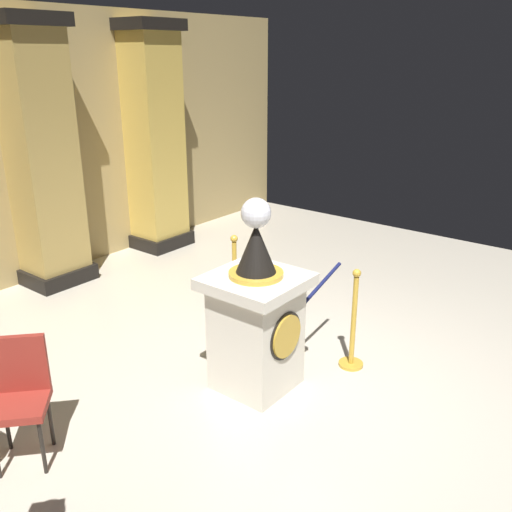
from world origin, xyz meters
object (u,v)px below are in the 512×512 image
(pedestal_clock, at_px, (256,318))
(stanchion_far, at_px, (235,296))
(cafe_chair_red, at_px, (20,389))
(stanchion_near, at_px, (353,333))

(pedestal_clock, distance_m, stanchion_far, 1.22)
(stanchion_far, height_order, cafe_chair_red, stanchion_far)
(pedestal_clock, height_order, cafe_chair_red, pedestal_clock)
(stanchion_near, relative_size, stanchion_far, 0.94)
(stanchion_far, distance_m, cafe_chair_red, 2.59)
(pedestal_clock, xyz_separation_m, stanchion_near, (0.84, -0.52, -0.33))
(stanchion_far, xyz_separation_m, cafe_chair_red, (-2.58, -0.11, 0.19))
(pedestal_clock, height_order, stanchion_near, pedestal_clock)
(stanchion_near, bearing_deg, stanchion_far, 92.91)
(pedestal_clock, relative_size, stanchion_far, 1.64)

